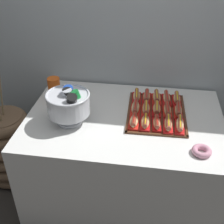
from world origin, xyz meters
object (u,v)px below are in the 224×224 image
object	(u,v)px
hot_dog_13	(167,98)
hot_dog_10	(137,96)
hot_dog_8	(167,110)
punch_bowl	(69,103)
floor_vase	(9,147)
cup_stack	(54,89)
hot_dog_12	(157,98)
hot_dog_5	(135,108)
hot_dog_1	(145,122)
hot_dog_11	(147,97)
hot_dog_9	(178,111)
donut	(202,151)
hot_dog_0	(134,121)
hot_dog_14	(177,99)
buffet_table	(123,157)
hot_dog_6	(146,109)
hot_dog_4	(180,125)
serving_tray	(156,113)
hot_dog_2	(157,123)
hot_dog_3	(168,124)
hot_dog_7	(157,109)

from	to	relation	value
hot_dog_13	hot_dog_10	bearing A→B (deg)	-178.63
hot_dog_8	punch_bowl	size ratio (longest dim) A/B	0.61
floor_vase	cup_stack	size ratio (longest dim) A/B	6.73
hot_dog_12	hot_dog_5	bearing A→B (deg)	-130.90
hot_dog_1	hot_dog_12	world-z (taller)	hot_dog_12
hot_dog_11	punch_bowl	xyz separation A→B (m)	(-0.50, -0.35, 0.11)
hot_dog_9	punch_bowl	size ratio (longest dim) A/B	0.58
hot_dog_13	donut	world-z (taller)	hot_dog_13
hot_dog_1	floor_vase	bearing A→B (deg)	170.45
hot_dog_0	hot_dog_10	world-z (taller)	hot_dog_10
hot_dog_9	hot_dog_14	world-z (taller)	hot_dog_9
buffet_table	hot_dog_12	bearing A→B (deg)	48.55
buffet_table	hot_dog_6	world-z (taller)	hot_dog_6
hot_dog_0	hot_dog_4	world-z (taller)	hot_dog_0
hot_dog_0	hot_dog_1	size ratio (longest dim) A/B	0.96
hot_dog_12	hot_dog_14	distance (m)	0.15
hot_dog_0	hot_dog_6	bearing A→B (deg)	66.93
hot_dog_5	hot_dog_0	bearing A→B (deg)	-88.63
serving_tray	hot_dog_6	distance (m)	0.08
hot_dog_0	cup_stack	xyz separation A→B (m)	(-0.63, 0.27, 0.05)
hot_dog_2	hot_dog_5	world-z (taller)	hot_dog_5
floor_vase	hot_dog_5	distance (m)	1.19
floor_vase	hot_dog_4	distance (m)	1.48
floor_vase	hot_dog_1	world-z (taller)	floor_vase
hot_dog_3	hot_dog_6	xyz separation A→B (m)	(-0.15, 0.16, -0.00)
serving_tray	hot_dog_3	bearing A→B (deg)	-64.18
hot_dog_3	hot_dog_11	size ratio (longest dim) A/B	1.05
hot_dog_2	hot_dog_7	world-z (taller)	hot_dog_7
floor_vase	hot_dog_6	bearing A→B (deg)	-1.40
hot_dog_6	hot_dog_14	world-z (taller)	hot_dog_14
hot_dog_14	hot_dog_4	bearing A→B (deg)	-88.63
hot_dog_7	hot_dog_13	xyz separation A→B (m)	(0.07, 0.17, -0.00)
hot_dog_13	hot_dog_14	xyz separation A→B (m)	(0.07, 0.00, 0.00)
hot_dog_9	punch_bowl	world-z (taller)	punch_bowl
buffet_table	floor_vase	distance (m)	1.01
hot_dog_8	hot_dog_12	distance (m)	0.18
floor_vase	hot_dog_10	world-z (taller)	floor_vase
serving_tray	donut	distance (m)	0.48
buffet_table	hot_dog_8	xyz separation A→B (m)	(0.29, 0.08, 0.41)
buffet_table	hot_dog_10	distance (m)	0.48
buffet_table	serving_tray	size ratio (longest dim) A/B	2.56
hot_dog_13	floor_vase	bearing A→B (deg)	-173.77
hot_dog_14	hot_dog_12	bearing A→B (deg)	-178.63
punch_bowl	hot_dog_14	bearing A→B (deg)	26.36
hot_dog_0	hot_dog_8	size ratio (longest dim) A/B	0.87
floor_vase	hot_dog_1	bearing A→B (deg)	-9.55
hot_dog_0	hot_dog_11	world-z (taller)	hot_dog_11
hot_dog_5	hot_dog_6	world-z (taller)	hot_dog_5
hot_dog_4	hot_dog_7	xyz separation A→B (m)	(-0.15, 0.16, 0.00)
buffet_table	floor_vase	size ratio (longest dim) A/B	1.19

